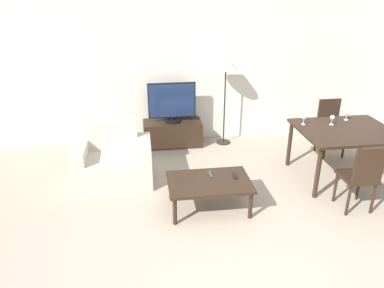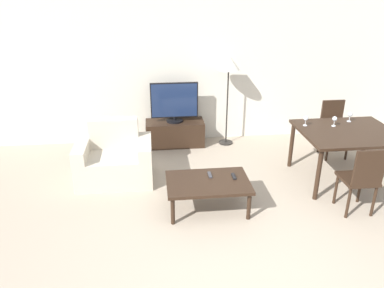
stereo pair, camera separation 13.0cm
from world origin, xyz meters
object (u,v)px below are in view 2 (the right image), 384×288
coffee_table (208,184)px  dining_chair_far (333,126)px  wine_glass_right (306,119)px  armchair (115,160)px  remote_primary (210,175)px  tv (174,102)px  dining_table (347,136)px  wine_glass_center (335,119)px  dining_chair_near (362,177)px  remote_secondary (234,176)px  floor_lamp (229,67)px  wine_glass_left (350,115)px  tv_stand (175,133)px

coffee_table → dining_chair_far: (2.27, 1.41, 0.15)m
wine_glass_right → armchair: bearing=178.1°
remote_primary → tv: bearing=99.2°
dining_table → wine_glass_center: wine_glass_center is taller
coffee_table → dining_chair_far: bearing=31.8°
dining_chair_near → remote_secondary: 1.52m
remote_secondary → coffee_table: bearing=-168.6°
floor_lamp → wine_glass_left: bearing=-35.1°
dining_chair_near → wine_glass_left: 1.33m
wine_glass_right → coffee_table: bearing=-151.7°
tv → dining_chair_far: tv is taller
floor_lamp → remote_primary: (-0.59, -1.90, -0.96)m
coffee_table → dining_chair_near: bearing=-9.5°
armchair → remote_primary: (1.25, -0.77, 0.10)m
dining_chair_far → remote_primary: dining_chair_far is taller
armchair → dining_table: (3.25, -0.36, 0.37)m
dining_chair_far → floor_lamp: size_ratio=0.58×
armchair → dining_table: bearing=-6.3°
remote_primary → remote_secondary: bearing=-13.7°
wine_glass_right → floor_lamp: bearing=126.2°
armchair → wine_glass_center: (3.13, -0.15, 0.55)m
dining_chair_far → coffee_table: bearing=-148.2°
remote_secondary → remote_primary: bearing=166.3°
tv → wine_glass_right: tv is taller
dining_chair_near → coffee_table: bearing=170.5°
tv → remote_primary: bearing=-80.8°
armchair → wine_glass_right: bearing=-1.9°
dining_table → dining_chair_near: bearing=-105.0°
tv → floor_lamp: floor_lamp is taller
armchair → dining_chair_near: bearing=-21.8°
dining_table → wine_glass_right: (-0.52, 0.27, 0.18)m
tv → wine_glass_left: size_ratio=5.50×
tv_stand → wine_glass_center: bearing=-31.0°
tv → floor_lamp: (0.90, -0.03, 0.58)m
dining_chair_far → remote_primary: 2.56m
dining_chair_near → wine_glass_left: (0.42, 1.22, 0.35)m
dining_table → remote_secondary: bearing=-164.1°
armchair → dining_chair_far: dining_chair_far is taller
coffee_table → dining_chair_far: 2.67m
wine_glass_left → wine_glass_right: (-0.71, -0.09, 0.00)m
remote_primary → wine_glass_right: (1.48, 0.68, 0.45)m
floor_lamp → dining_chair_far: bearing=-21.1°
dining_chair_far → tv: bearing=165.4°
coffee_table → wine_glass_center: bearing=21.4°
armchair → coffee_table: size_ratio=1.03×
floor_lamp → dining_table: bearing=-46.5°
wine_glass_center → dining_chair_near: bearing=-96.0°
tv_stand → dining_chair_near: size_ratio=1.11×
wine_glass_right → remote_secondary: bearing=-147.6°
dining_table → wine_glass_right: bearing=152.7°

